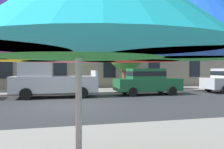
# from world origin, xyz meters

# --- Properties ---
(ground_plane) EXTENTS (120.00, 120.00, 0.00)m
(ground_plane) POSITION_xyz_m (0.00, 0.00, 0.00)
(ground_plane) COLOR #2D3033
(sidewalk_far) EXTENTS (56.00, 3.60, 0.12)m
(sidewalk_far) POSITION_xyz_m (0.00, 6.80, 0.06)
(sidewalk_far) COLOR gray
(sidewalk_far) RESTS_ON ground
(apartment_building) EXTENTS (38.17, 12.08, 16.00)m
(apartment_building) POSITION_xyz_m (0.00, 14.99, 8.00)
(apartment_building) COLOR gray
(apartment_building) RESTS_ON ground
(pickup_silver) EXTENTS (5.10, 2.12, 2.20)m
(pickup_silver) POSITION_xyz_m (-0.75, 3.70, 1.03)
(pickup_silver) COLOR #A8AAB2
(pickup_silver) RESTS_ON ground
(sedan_green) EXTENTS (4.40, 1.98, 1.78)m
(sedan_green) POSITION_xyz_m (5.55, 3.70, 0.95)
(sedan_green) COLOR #195933
(sedan_green) RESTS_ON ground
(street_tree_middle) EXTENTS (2.98, 2.98, 4.90)m
(street_tree_middle) POSITION_xyz_m (5.05, 6.56, 3.31)
(street_tree_middle) COLOR brown
(street_tree_middle) RESTS_ON ground
(patio_umbrella) EXTENTS (3.37, 3.37, 2.42)m
(patio_umbrella) POSITION_xyz_m (-0.41, -9.00, 2.09)
(patio_umbrella) COLOR silver
(patio_umbrella) RESTS_ON ground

